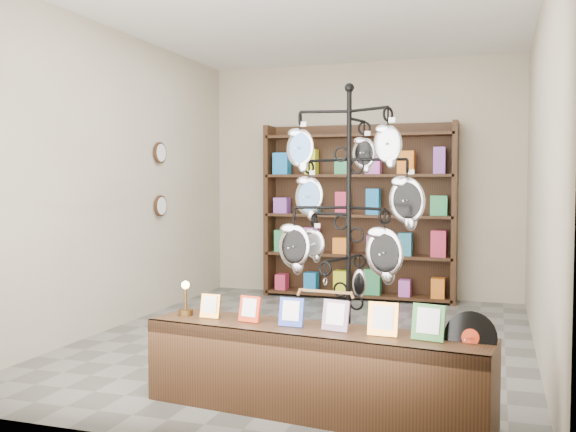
% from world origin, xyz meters
% --- Properties ---
extents(ground, '(5.00, 5.00, 0.00)m').
position_xyz_m(ground, '(0.00, 0.00, 0.00)').
color(ground, slate).
rests_on(ground, ground).
extents(room_envelope, '(5.00, 5.00, 5.00)m').
position_xyz_m(room_envelope, '(0.00, 0.00, 1.85)').
color(room_envelope, '#BBB097').
rests_on(room_envelope, ground).
extents(display_tree, '(1.13, 1.06, 2.20)m').
position_xyz_m(display_tree, '(0.61, -0.95, 1.27)').
color(display_tree, black).
rests_on(display_tree, ground).
extents(front_shelf, '(2.26, 0.71, 0.78)m').
position_xyz_m(front_shelf, '(0.57, -1.80, 0.28)').
color(front_shelf, black).
rests_on(front_shelf, ground).
extents(back_shelving, '(2.42, 0.36, 2.20)m').
position_xyz_m(back_shelving, '(0.00, 2.30, 1.03)').
color(back_shelving, black).
rests_on(back_shelving, ground).
extents(wall_clocks, '(0.03, 0.24, 0.84)m').
position_xyz_m(wall_clocks, '(-1.97, 0.80, 1.50)').
color(wall_clocks, black).
rests_on(wall_clocks, ground).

